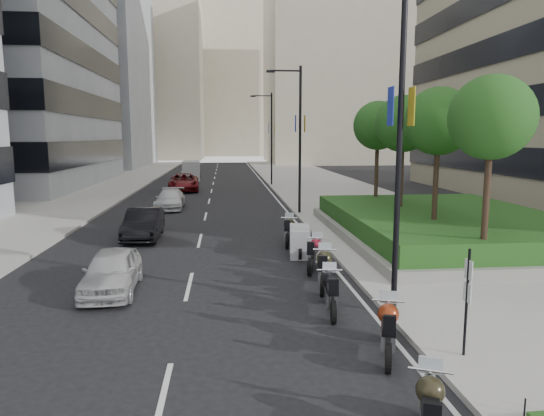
{
  "coord_description": "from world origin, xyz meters",
  "views": [
    {
      "loc": [
        -0.28,
        -11.44,
        4.83
      ],
      "look_at": [
        1.57,
        7.58,
        2.0
      ],
      "focal_mm": 32.0,
      "sensor_mm": 36.0,
      "label": 1
    }
  ],
  "objects": [
    {
      "name": "tree_1",
      "position": [
        8.5,
        8.0,
        5.42
      ],
      "size": [
        2.8,
        2.8,
        6.3
      ],
      "color": "#332319",
      "rests_on": "planter"
    },
    {
      "name": "lamp_post_2",
      "position": [
        4.14,
        36.0,
        5.07
      ],
      "size": [
        2.34,
        0.45,
        9.0
      ],
      "color": "black",
      "rests_on": "ground"
    },
    {
      "name": "motorcycle_2",
      "position": [
        2.58,
        1.2,
        0.58
      ],
      "size": [
        0.73,
        2.19,
        1.09
      ],
      "rotation": [
        0.0,
        0.0,
        1.44
      ],
      "color": "black",
      "rests_on": "ground"
    },
    {
      "name": "motorcycle_1",
      "position": [
        3.27,
        -1.52,
        0.59
      ],
      "size": [
        0.93,
        2.15,
        1.1
      ],
      "rotation": [
        0.0,
        0.0,
        1.26
      ],
      "color": "black",
      "rests_on": "ground"
    },
    {
      "name": "car_d",
      "position": [
        -3.94,
        32.24,
        0.77
      ],
      "size": [
        2.89,
        5.71,
        1.55
      ],
      "primitive_type": "imported",
      "rotation": [
        0.0,
        0.0,
        0.06
      ],
      "color": "#640B0F",
      "rests_on": "ground"
    },
    {
      "name": "ground",
      "position": [
        0.0,
        0.0,
        0.0
      ],
      "size": [
        160.0,
        160.0,
        0.0
      ],
      "primitive_type": "plane",
      "color": "black",
      "rests_on": "ground"
    },
    {
      "name": "delivery_van",
      "position": [
        -4.03,
        43.35,
        0.99
      ],
      "size": [
        2.18,
        5.13,
        2.11
      ],
      "rotation": [
        0.0,
        0.0,
        0.05
      ],
      "color": "#ADADAF",
      "rests_on": "ground"
    },
    {
      "name": "tree_0",
      "position": [
        8.5,
        4.0,
        5.42
      ],
      "size": [
        2.8,
        2.8,
        6.3
      ],
      "color": "#332319",
      "rests_on": "planter"
    },
    {
      "name": "hedge",
      "position": [
        10.0,
        10.0,
        0.95
      ],
      "size": [
        9.4,
        13.4,
        0.8
      ],
      "primitive_type": "cube",
      "color": "#134318",
      "rests_on": "planter"
    },
    {
      "name": "lane_edge",
      "position": [
        3.7,
        30.0,
        0.01
      ],
      "size": [
        0.12,
        100.0,
        0.01
      ],
      "primitive_type": "cube",
      "color": "silver",
      "rests_on": "ground"
    },
    {
      "name": "car_a",
      "position": [
        -3.85,
        3.66,
        0.67
      ],
      "size": [
        1.75,
        3.98,
        1.33
      ],
      "primitive_type": "imported",
      "rotation": [
        0.0,
        0.0,
        0.05
      ],
      "color": "#B9B9BC",
      "rests_on": "ground"
    },
    {
      "name": "motorcycle_4",
      "position": [
        2.93,
        5.57,
        0.59
      ],
      "size": [
        0.98,
        2.1,
        1.1
      ],
      "rotation": [
        0.0,
        0.0,
        1.21
      ],
      "color": "black",
      "rests_on": "ground"
    },
    {
      "name": "parking_sign",
      "position": [
        4.8,
        -2.0,
        1.46
      ],
      "size": [
        0.06,
        0.32,
        2.5
      ],
      "color": "black",
      "rests_on": "ground"
    },
    {
      "name": "lamp_post_1",
      "position": [
        4.14,
        18.0,
        5.07
      ],
      "size": [
        2.34,
        0.45,
        9.0
      ],
      "color": "black",
      "rests_on": "ground"
    },
    {
      "name": "sidewalk_right",
      "position": [
        9.0,
        30.0,
        0.07
      ],
      "size": [
        10.0,
        100.0,
        0.15
      ],
      "primitive_type": "cube",
      "color": "#9E9B93",
      "rests_on": "ground"
    },
    {
      "name": "car_b",
      "position": [
        -4.17,
        11.73,
        0.72
      ],
      "size": [
        1.55,
        4.36,
        1.43
      ],
      "primitive_type": "imported",
      "rotation": [
        0.0,
        0.0,
        0.01
      ],
      "color": "black",
      "rests_on": "ground"
    },
    {
      "name": "car_c",
      "position": [
        -3.97,
        21.36,
        0.65
      ],
      "size": [
        1.81,
        4.45,
        1.29
      ],
      "primitive_type": "imported",
      "rotation": [
        0.0,
        0.0,
        0.0
      ],
      "color": "silver",
      "rests_on": "ground"
    },
    {
      "name": "tree_3",
      "position": [
        8.5,
        16.0,
        5.42
      ],
      "size": [
        2.8,
        2.8,
        6.3
      ],
      "color": "#332319",
      "rests_on": "planter"
    },
    {
      "name": "motorcycle_0",
      "position": [
        2.84,
        -4.73,
        0.57
      ],
      "size": [
        1.0,
        2.01,
        1.06
      ],
      "rotation": [
        0.0,
        0.0,
        1.18
      ],
      "color": "black",
      "rests_on": "ground"
    },
    {
      "name": "motorcycle_6",
      "position": [
        2.55,
        9.84,
        0.61
      ],
      "size": [
        0.78,
        2.28,
        1.15
      ],
      "rotation": [
        0.0,
        0.0,
        1.38
      ],
      "color": "black",
      "rests_on": "ground"
    },
    {
      "name": "planter",
      "position": [
        10.0,
        10.0,
        0.35
      ],
      "size": [
        10.0,
        14.0,
        0.4
      ],
      "primitive_type": "cube",
      "color": "gray",
      "rests_on": "sidewalk_right"
    },
    {
      "name": "motorcycle_5",
      "position": [
        2.71,
        7.69,
        0.59
      ],
      "size": [
        1.02,
        2.04,
        1.17
      ],
      "rotation": [
        0.0,
        0.0,
        1.44
      ],
      "color": "black",
      "rests_on": "ground"
    },
    {
      "name": "building_cream_centre",
      "position": [
        2.0,
        120.0,
        19.0
      ],
      "size": [
        30.0,
        24.0,
        38.0
      ],
      "primitive_type": "cube",
      "color": "#B7AD93",
      "rests_on": "ground"
    },
    {
      "name": "tree_2",
      "position": [
        8.5,
        12.0,
        5.42
      ],
      "size": [
        2.8,
        2.8,
        6.3
      ],
      "color": "#332319",
      "rests_on": "planter"
    },
    {
      "name": "lane_centre",
      "position": [
        -1.5,
        30.0,
        0.01
      ],
      "size": [
        0.12,
        100.0,
        0.01
      ],
      "primitive_type": "cube",
      "color": "silver",
      "rests_on": "ground"
    },
    {
      "name": "building_grey_far",
      "position": [
        -24.0,
        70.0,
        15.0
      ],
      "size": [
        22.0,
        26.0,
        30.0
      ],
      "primitive_type": "cube",
      "color": "gray",
      "rests_on": "ground"
    },
    {
      "name": "motorcycle_3",
      "position": [
        2.84,
        3.39,
        0.62
      ],
      "size": [
        0.87,
        2.29,
        1.16
      ],
      "rotation": [
        0.0,
        0.0,
        1.33
      ],
      "color": "black",
      "rests_on": "ground"
    },
    {
      "name": "building_cream_left",
      "position": [
        -18.0,
        100.0,
        17.0
      ],
      "size": [
        26.0,
        24.0,
        34.0
      ],
      "primitive_type": "cube",
      "color": "#B7AD93",
      "rests_on": "ground"
    },
    {
      "name": "sidewalk_left",
      "position": [
        -12.0,
        30.0,
        0.07
      ],
      "size": [
        8.0,
        100.0,
        0.15
      ],
      "primitive_type": "cube",
      "color": "#9E9B93",
      "rests_on": "ground"
    },
    {
      "name": "building_cream_right",
      "position": [
        22.0,
        80.0,
        18.0
      ],
      "size": [
        28.0,
        24.0,
        36.0
      ],
      "primitive_type": "cube",
      "color": "#B7AD93",
      "rests_on": "ground"
    },
    {
      "name": "lamp_post_0",
      "position": [
        4.14,
        1.0,
        5.07
      ],
      "size": [
        2.34,
        0.45,
        9.0
      ],
      "color": "black",
      "rests_on": "ground"
    }
  ]
}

